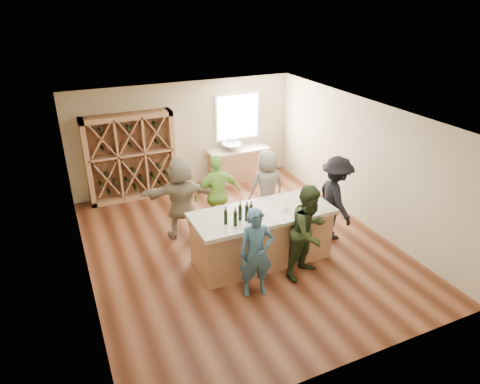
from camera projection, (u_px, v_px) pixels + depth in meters
name	position (u px, v px, depth m)	size (l,w,h in m)	color
floor	(240.00, 248.00, 9.01)	(6.00, 7.00, 0.10)	brown
ceiling	(240.00, 113.00, 7.77)	(6.00, 7.00, 0.10)	white
wall_back	(184.00, 135.00, 11.31)	(6.00, 0.10, 2.80)	tan
wall_front	(354.00, 290.00, 5.47)	(6.00, 0.10, 2.80)	tan
wall_left	(76.00, 216.00, 7.25)	(0.10, 7.00, 2.80)	tan
wall_right	(364.00, 162.00, 9.53)	(0.10, 7.00, 2.80)	tan
window_frame	(237.00, 117.00, 11.66)	(1.30, 0.06, 1.30)	white
window_pane	(238.00, 117.00, 11.63)	(1.18, 0.01, 1.18)	white
wine_rack	(131.00, 157.00, 10.65)	(2.20, 0.45, 2.20)	#A6744F
back_counter_base	(238.00, 165.00, 11.96)	(1.60, 0.58, 0.86)	#A6744F
back_counter_top	(238.00, 150.00, 11.77)	(1.70, 0.62, 0.06)	#BAAF98
sink	(231.00, 147.00, 11.64)	(0.54, 0.54, 0.19)	silver
faucet	(229.00, 143.00, 11.76)	(0.02, 0.02, 0.30)	silver
tasting_counter_base	(262.00, 238.00, 8.33)	(2.60, 1.00, 1.00)	#A6744F
tasting_counter_top	(262.00, 213.00, 8.10)	(2.72, 1.12, 0.08)	#BAAF98
wine_bottle_a	(226.00, 217.00, 7.60)	(0.07, 0.07, 0.27)	black
wine_bottle_b	(235.00, 219.00, 7.53)	(0.07, 0.07, 0.29)	black
wine_bottle_c	(240.00, 213.00, 7.73)	(0.07, 0.07, 0.29)	black
wine_bottle_d	(247.00, 213.00, 7.71)	(0.07, 0.07, 0.30)	black
wine_bottle_e	(251.00, 211.00, 7.81)	(0.07, 0.07, 0.27)	black
wine_glass_a	(256.00, 222.00, 7.55)	(0.06, 0.06, 0.16)	white
wine_glass_b	(285.00, 215.00, 7.73)	(0.08, 0.08, 0.20)	white
wine_glass_c	(309.00, 210.00, 7.93)	(0.08, 0.08, 0.20)	white
wine_glass_d	(287.00, 205.00, 8.12)	(0.07, 0.07, 0.20)	white
wine_glass_e	(312.00, 203.00, 8.20)	(0.07, 0.07, 0.20)	white
tasting_menu_a	(258.00, 224.00, 7.64)	(0.21, 0.29, 0.00)	white
tasting_menu_b	(283.00, 219.00, 7.82)	(0.24, 0.33, 0.00)	white
tasting_menu_c	(312.00, 212.00, 8.06)	(0.21, 0.29, 0.00)	white
person_near_left	(256.00, 253.00, 7.26)	(0.60, 0.44, 1.65)	#335972
person_near_right	(309.00, 232.00, 7.74)	(0.88, 0.48, 1.81)	#263319
person_server	(335.00, 198.00, 8.96)	(1.19, 0.55, 1.83)	black
person_far_mid	(218.00, 194.00, 9.21)	(1.04, 0.53, 1.78)	#8CC64C
person_far_right	(267.00, 187.00, 9.64)	(0.83, 0.54, 1.70)	slate
person_far_left	(181.00, 198.00, 8.99)	(1.69, 0.61, 1.83)	gray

